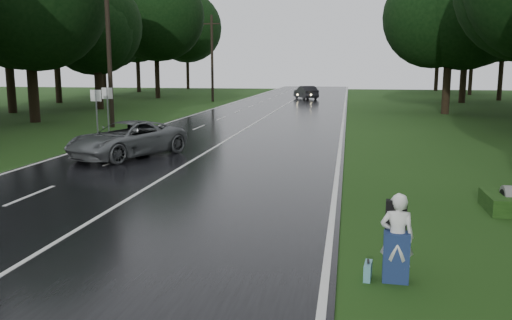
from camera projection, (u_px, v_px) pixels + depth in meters
The scene contains 16 objects.
ground at pixel (95, 221), 13.18m from camera, with size 160.00×160.00×0.00m, color #1D3E12.
road at pixel (246, 129), 32.58m from camera, with size 12.00×140.00×0.04m, color black.
lane_center at pixel (246, 128), 32.58m from camera, with size 0.12×140.00×0.01m, color silver.
grey_car at pixel (127, 139), 22.23m from camera, with size 2.44×5.29×1.47m, color #535758.
far_car at pixel (306, 92), 61.85m from camera, with size 1.60×4.59×1.51m, color black.
hitchhiker at pixel (397, 241), 9.36m from camera, with size 0.61×0.55×1.61m.
suitcase at pixel (368, 271), 9.55m from camera, with size 0.12×0.43×0.30m, color teal.
utility_pole_mid at pixel (113, 127), 33.53m from camera, with size 1.80×0.28×9.98m, color black, non-canonical shape.
utility_pole_far at pixel (213, 101), 58.12m from camera, with size 1.80×0.28×9.18m, color black, non-canonical shape.
road_sign_a at pixel (98, 137), 28.80m from camera, with size 0.61×0.10×2.54m, color white, non-canonical shape.
road_sign_b at pixel (109, 134), 30.12m from camera, with size 0.63×0.10×2.61m, color white, non-canonical shape.
tree_left_d at pixel (35, 122), 36.52m from camera, with size 8.89×8.89×13.89m, color black, non-canonical shape.
tree_left_e at pixel (100, 109), 47.71m from camera, with size 7.85×7.85×12.26m, color black, non-canonical shape.
tree_left_f at pixel (158, 98), 64.23m from camera, with size 10.87×10.87×16.99m, color black, non-canonical shape.
tree_right_e at pixel (445, 114), 42.84m from camera, with size 8.82×8.82×13.77m, color black, non-canonical shape.
tree_right_f at pixel (462, 103), 56.00m from camera, with size 10.75×10.75×16.80m, color black, non-canonical shape.
Camera 1 is at (6.11, -11.85, 3.77)m, focal length 37.35 mm.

